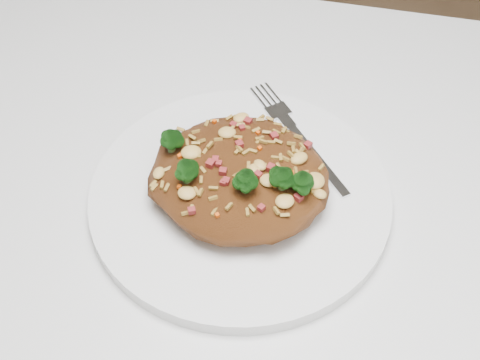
% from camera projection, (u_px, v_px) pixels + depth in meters
% --- Properties ---
extents(dining_table, '(1.20, 0.80, 0.75)m').
position_uv_depth(dining_table, '(113.00, 306.00, 0.63)').
color(dining_table, silver).
rests_on(dining_table, ground).
extents(plate, '(0.27, 0.27, 0.01)m').
position_uv_depth(plate, '(240.00, 196.00, 0.59)').
color(plate, white).
rests_on(plate, dining_table).
extents(fried_rice, '(0.16, 0.14, 0.06)m').
position_uv_depth(fried_rice, '(240.00, 172.00, 0.56)').
color(fried_rice, brown).
rests_on(fried_rice, plate).
extents(fork, '(0.12, 0.13, 0.00)m').
position_uv_depth(fork, '(303.00, 142.00, 0.62)').
color(fork, silver).
rests_on(fork, plate).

